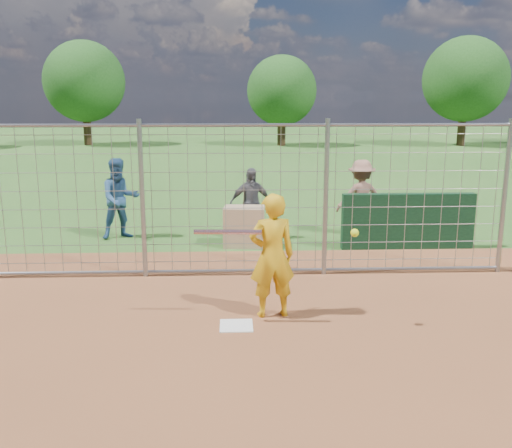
{
  "coord_description": "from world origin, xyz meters",
  "views": [
    {
      "loc": [
        -0.03,
        -7.18,
        2.94
      ],
      "look_at": [
        0.3,
        0.8,
        1.15
      ],
      "focal_mm": 40.0,
      "sensor_mm": 36.0,
      "label": 1
    }
  ],
  "objects_px": {
    "bystander_b": "(251,204)",
    "bystander_c": "(361,198)",
    "bystander_a": "(120,199)",
    "batter": "(272,256)",
    "equipment_bin": "(244,227)"
  },
  "relations": [
    {
      "from": "bystander_b",
      "to": "bystander_c",
      "type": "relative_size",
      "value": 0.93
    },
    {
      "from": "bystander_a",
      "to": "bystander_b",
      "type": "height_order",
      "value": "bystander_a"
    },
    {
      "from": "bystander_b",
      "to": "batter",
      "type": "bearing_deg",
      "value": -97.24
    },
    {
      "from": "bystander_b",
      "to": "equipment_bin",
      "type": "distance_m",
      "value": 0.68
    },
    {
      "from": "bystander_a",
      "to": "bystander_c",
      "type": "height_order",
      "value": "bystander_a"
    },
    {
      "from": "bystander_b",
      "to": "equipment_bin",
      "type": "xyz_separation_m",
      "value": [
        -0.15,
        -0.56,
        -0.36
      ]
    },
    {
      "from": "batter",
      "to": "bystander_a",
      "type": "bearing_deg",
      "value": -66.02
    },
    {
      "from": "bystander_a",
      "to": "bystander_c",
      "type": "distance_m",
      "value": 5.12
    },
    {
      "from": "batter",
      "to": "bystander_a",
      "type": "relative_size",
      "value": 1.0
    },
    {
      "from": "bystander_c",
      "to": "equipment_bin",
      "type": "relative_size",
      "value": 2.04
    },
    {
      "from": "bystander_b",
      "to": "bystander_c",
      "type": "bearing_deg",
      "value": -1.87
    },
    {
      "from": "equipment_bin",
      "to": "bystander_c",
      "type": "bearing_deg",
      "value": 23.92
    },
    {
      "from": "bystander_b",
      "to": "bystander_c",
      "type": "distance_m",
      "value": 2.41
    },
    {
      "from": "batter",
      "to": "bystander_c",
      "type": "height_order",
      "value": "batter"
    },
    {
      "from": "batter",
      "to": "equipment_bin",
      "type": "distance_m",
      "value": 3.8
    }
  ]
}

